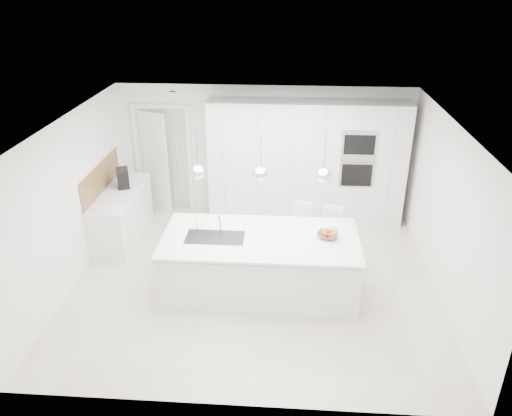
# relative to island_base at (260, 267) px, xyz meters

# --- Properties ---
(floor) EXTENTS (5.50, 5.50, 0.00)m
(floor) POSITION_rel_island_base_xyz_m (-0.10, 0.30, -0.43)
(floor) COLOR beige
(floor) RESTS_ON ground
(wall_back) EXTENTS (5.50, 0.00, 5.50)m
(wall_back) POSITION_rel_island_base_xyz_m (-0.10, 2.80, 0.82)
(wall_back) COLOR white
(wall_back) RESTS_ON ground
(wall_left) EXTENTS (0.00, 5.00, 5.00)m
(wall_left) POSITION_rel_island_base_xyz_m (-2.85, 0.30, 0.82)
(wall_left) COLOR white
(wall_left) RESTS_ON ground
(ceiling) EXTENTS (5.50, 5.50, 0.00)m
(ceiling) POSITION_rel_island_base_xyz_m (-0.10, 0.30, 2.07)
(ceiling) COLOR white
(ceiling) RESTS_ON wall_back
(tall_cabinets) EXTENTS (3.60, 0.60, 2.30)m
(tall_cabinets) POSITION_rel_island_base_xyz_m (0.70, 2.50, 0.72)
(tall_cabinets) COLOR white
(tall_cabinets) RESTS_ON floor
(oven_stack) EXTENTS (0.62, 0.04, 1.05)m
(oven_stack) POSITION_rel_island_base_xyz_m (1.60, 2.19, 0.92)
(oven_stack) COLOR #A5A5A8
(oven_stack) RESTS_ON tall_cabinets
(doorway_frame) EXTENTS (1.11, 0.08, 2.13)m
(doorway_frame) POSITION_rel_island_base_xyz_m (-2.05, 2.77, 0.59)
(doorway_frame) COLOR white
(doorway_frame) RESTS_ON floor
(hallway_door) EXTENTS (0.76, 0.38, 2.00)m
(hallway_door) POSITION_rel_island_base_xyz_m (-2.30, 2.72, 0.57)
(hallway_door) COLOR white
(hallway_door) RESTS_ON floor
(radiator) EXTENTS (0.32, 0.04, 1.40)m
(radiator) POSITION_rel_island_base_xyz_m (-1.73, 2.76, 0.42)
(radiator) COLOR white
(radiator) RESTS_ON floor
(left_base_cabinets) EXTENTS (0.60, 1.80, 0.86)m
(left_base_cabinets) POSITION_rel_island_base_xyz_m (-2.55, 1.50, 0.00)
(left_base_cabinets) COLOR white
(left_base_cabinets) RESTS_ON floor
(left_worktop) EXTENTS (0.62, 1.82, 0.04)m
(left_worktop) POSITION_rel_island_base_xyz_m (-2.55, 1.50, 0.45)
(left_worktop) COLOR white
(left_worktop) RESTS_ON left_base_cabinets
(oak_backsplash) EXTENTS (0.02, 1.80, 0.50)m
(oak_backsplash) POSITION_rel_island_base_xyz_m (-2.84, 1.50, 0.72)
(oak_backsplash) COLOR olive
(oak_backsplash) RESTS_ON wall_left
(island_base) EXTENTS (2.80, 1.20, 0.86)m
(island_base) POSITION_rel_island_base_xyz_m (0.00, 0.00, 0.00)
(island_base) COLOR white
(island_base) RESTS_ON floor
(island_worktop) EXTENTS (2.84, 1.40, 0.04)m
(island_worktop) POSITION_rel_island_base_xyz_m (0.00, 0.05, 0.45)
(island_worktop) COLOR white
(island_worktop) RESTS_ON island_base
(island_sink) EXTENTS (0.84, 0.44, 0.18)m
(island_sink) POSITION_rel_island_base_xyz_m (-0.65, -0.00, 0.39)
(island_sink) COLOR #3F3F42
(island_sink) RESTS_ON island_worktop
(island_tap) EXTENTS (0.02, 0.02, 0.30)m
(island_tap) POSITION_rel_island_base_xyz_m (-0.60, 0.20, 0.62)
(island_tap) COLOR white
(island_tap) RESTS_ON island_worktop
(pendant_left) EXTENTS (0.20, 0.20, 0.20)m
(pendant_left) POSITION_rel_island_base_xyz_m (-0.85, -0.00, 1.47)
(pendant_left) COLOR white
(pendant_left) RESTS_ON ceiling
(pendant_mid) EXTENTS (0.20, 0.20, 0.20)m
(pendant_mid) POSITION_rel_island_base_xyz_m (-0.00, -0.00, 1.47)
(pendant_mid) COLOR white
(pendant_mid) RESTS_ON ceiling
(pendant_right) EXTENTS (0.20, 0.20, 0.20)m
(pendant_right) POSITION_rel_island_base_xyz_m (0.85, -0.00, 1.47)
(pendant_right) COLOR white
(pendant_right) RESTS_ON ceiling
(fruit_bowl) EXTENTS (0.37, 0.37, 0.07)m
(fruit_bowl) POSITION_rel_island_base_xyz_m (0.96, 0.11, 0.51)
(fruit_bowl) COLOR olive
(fruit_bowl) RESTS_ON island_worktop
(espresso_machine) EXTENTS (0.30, 0.36, 0.33)m
(espresso_machine) POSITION_rel_island_base_xyz_m (-2.53, 1.73, 0.64)
(espresso_machine) COLOR black
(espresso_machine) RESTS_ON left_worktop
(bar_stool_left) EXTENTS (0.42, 0.52, 1.01)m
(bar_stool_left) POSITION_rel_island_base_xyz_m (0.62, 0.91, 0.08)
(bar_stool_left) COLOR white
(bar_stool_left) RESTS_ON floor
(bar_stool_right) EXTENTS (0.47, 0.55, 1.01)m
(bar_stool_right) POSITION_rel_island_base_xyz_m (1.11, 0.80, 0.07)
(bar_stool_right) COLOR white
(bar_stool_right) RESTS_ON floor
(apple_a) EXTENTS (0.07, 0.07, 0.07)m
(apple_a) POSITION_rel_island_base_xyz_m (0.94, 0.11, 0.54)
(apple_a) COLOR #B33114
(apple_a) RESTS_ON fruit_bowl
(apple_b) EXTENTS (0.08, 0.08, 0.08)m
(apple_b) POSITION_rel_island_base_xyz_m (0.93, 0.06, 0.54)
(apple_b) COLOR #B33114
(apple_b) RESTS_ON fruit_bowl
(apple_c) EXTENTS (0.07, 0.07, 0.07)m
(apple_c) POSITION_rel_island_base_xyz_m (0.97, 0.13, 0.54)
(apple_c) COLOR #B33114
(apple_c) RESTS_ON fruit_bowl
(banana_bunch) EXTENTS (0.25, 0.18, 0.23)m
(banana_bunch) POSITION_rel_island_base_xyz_m (1.00, 0.10, 0.59)
(banana_bunch) COLOR gold
(banana_bunch) RESTS_ON fruit_bowl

